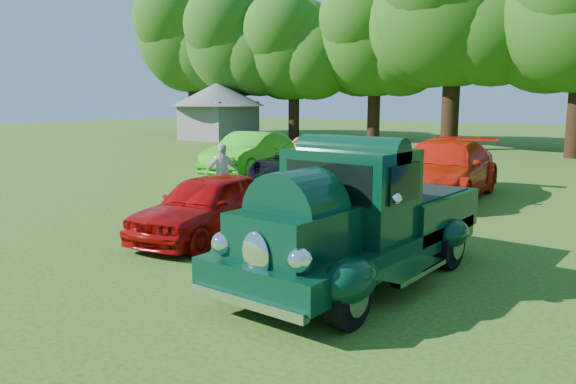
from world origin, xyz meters
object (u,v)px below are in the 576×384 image
Objects in this scene: back_car_orange at (443,170)px; spectator_white at (222,174)px; back_car_lime at (250,153)px; back_car_black at (310,165)px; spectator_pink at (299,176)px; hero_pickup at (358,223)px; spectator_grey at (320,172)px; red_convertible at (208,206)px; gazebo at (218,104)px.

back_car_orange is 6.11m from spectator_white.
back_car_lime is 0.84× the size of back_car_orange.
back_car_black is 3.92m from spectator_pink.
hero_pickup is at bearing -52.66° from back_car_lime.
back_car_black is at bearing -33.52° from back_car_lime.
spectator_grey is (5.56, -3.43, 0.08)m from back_car_lime.
spectator_white is at bearing 120.80° from red_convertible.
hero_pickup is 6.33m from spectator_grey.
spectator_grey reaches higher than back_car_black.
back_car_orange reaches higher than red_convertible.
back_car_orange is (3.97, 0.81, 0.07)m from back_car_black.
back_car_black is (-2.08, 6.34, 0.10)m from red_convertible.
hero_pickup is 31.15m from gazebo.
red_convertible is 4.44m from spectator_grey.
spectator_grey is at bearing 130.01° from hero_pickup.
spectator_grey is (-2.24, -2.73, 0.04)m from back_car_orange.
spectator_white is at bearing 152.24° from hero_pickup.
spectator_pink is at bearing -40.78° from gazebo.
red_convertible is 0.60× the size of gazebo.
gazebo is (-17.35, 17.24, 1.60)m from spectator_white.
hero_pickup is at bearing -89.87° from spectator_white.
spectator_white is 0.25× the size of gazebo.
spectator_pink is 0.29× the size of gazebo.
back_car_lime is 0.73× the size of gazebo.
gazebo is at bearing 159.07° from spectator_grey.
hero_pickup is 7.80m from back_car_orange.
back_car_lime reaches higher than back_car_black.
spectator_pink is (-0.01, 3.02, 0.28)m from red_convertible.
spectator_white is at bearing -67.13° from back_car_lime.
spectator_pink is at bearing 137.31° from hero_pickup.
hero_pickup is 12.69m from back_car_lime.
spectator_grey is 1.07× the size of spectator_white.
spectator_pink reaches higher than spectator_grey.
spectator_white is (3.53, -5.07, 0.03)m from back_car_lime.
back_car_lime is 7.82m from back_car_orange.
red_convertible is at bearing -111.67° from spectator_white.
hero_pickup reaches higher than back_car_black.
gazebo is at bearing 124.99° from back_car_black.
spectator_pink reaches higher than red_convertible.
back_car_lime is at bearing 62.73° from spectator_white.
spectator_pink is 1.09× the size of spectator_grey.
back_car_lime is at bearing 117.29° from red_convertible.
gazebo is at bearing 124.93° from red_convertible.
spectator_grey is at bearing 84.82° from red_convertible.
red_convertible is at bearing -89.05° from back_car_black.
spectator_grey reaches higher than back_car_orange.
back_car_orange reaches higher than spectator_white.
back_car_orange is at bearing -16.42° from spectator_white.
spectator_grey is (-4.07, 4.85, -0.03)m from hero_pickup.
back_car_lime is at bearing 144.95° from spectator_pink.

